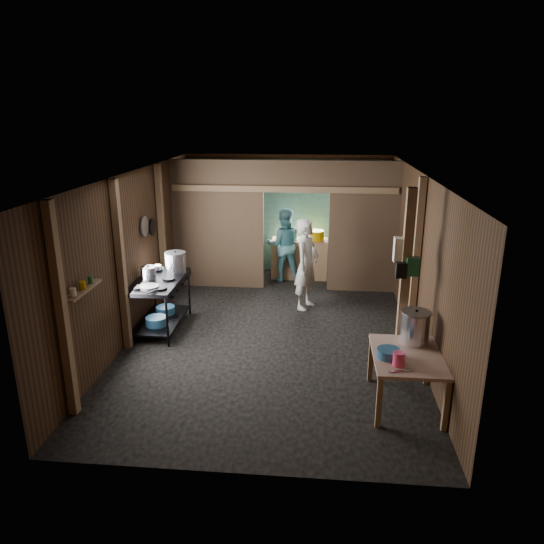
# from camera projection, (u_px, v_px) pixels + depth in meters

# --- Properties ---
(floor) EXTENTS (4.50, 7.00, 0.00)m
(floor) POSITION_uv_depth(u_px,v_px,m) (273.00, 331.00, 8.48)
(floor) COLOR black
(floor) RESTS_ON ground
(ceiling) EXTENTS (4.50, 7.00, 0.00)m
(ceiling) POSITION_uv_depth(u_px,v_px,m) (273.00, 173.00, 7.70)
(ceiling) COLOR #3C3937
(ceiling) RESTS_ON ground
(wall_back) EXTENTS (4.50, 0.00, 2.60)m
(wall_back) POSITION_uv_depth(u_px,v_px,m) (288.00, 214.00, 11.41)
(wall_back) COLOR #422C18
(wall_back) RESTS_ON ground
(wall_front) EXTENTS (4.50, 0.00, 2.60)m
(wall_front) POSITION_uv_depth(u_px,v_px,m) (238.00, 358.00, 4.77)
(wall_front) COLOR #422C18
(wall_front) RESTS_ON ground
(wall_left) EXTENTS (0.00, 7.00, 2.60)m
(wall_left) POSITION_uv_depth(u_px,v_px,m) (136.00, 253.00, 8.29)
(wall_left) COLOR #422C18
(wall_left) RESTS_ON ground
(wall_right) EXTENTS (0.00, 7.00, 2.60)m
(wall_right) POSITION_uv_depth(u_px,v_px,m) (418.00, 260.00, 7.89)
(wall_right) COLOR #422C18
(wall_right) RESTS_ON ground
(partition_left) EXTENTS (1.85, 0.10, 2.60)m
(partition_left) POSITION_uv_depth(u_px,v_px,m) (218.00, 225.00, 10.30)
(partition_left) COLOR #4F3E27
(partition_left) RESTS_ON floor
(partition_right) EXTENTS (1.35, 0.10, 2.60)m
(partition_right) POSITION_uv_depth(u_px,v_px,m) (363.00, 228.00, 10.03)
(partition_right) COLOR #4F3E27
(partition_right) RESTS_ON floor
(partition_header) EXTENTS (1.30, 0.10, 0.60)m
(partition_header) POSITION_uv_depth(u_px,v_px,m) (297.00, 176.00, 9.85)
(partition_header) COLOR #4F3E27
(partition_header) RESTS_ON wall_back
(turquoise_panel) EXTENTS (4.40, 0.06, 2.50)m
(turquoise_panel) POSITION_uv_depth(u_px,v_px,m) (288.00, 217.00, 11.37)
(turquoise_panel) COLOR #61A8A7
(turquoise_panel) RESTS_ON wall_back
(back_counter) EXTENTS (1.20, 0.50, 0.85)m
(back_counter) POSITION_uv_depth(u_px,v_px,m) (299.00, 258.00, 11.13)
(back_counter) COLOR #897051
(back_counter) RESTS_ON floor
(wall_clock) EXTENTS (0.20, 0.03, 0.20)m
(wall_clock) POSITION_uv_depth(u_px,v_px,m) (299.00, 188.00, 11.11)
(wall_clock) COLOR white
(wall_clock) RESTS_ON wall_back
(post_left_a) EXTENTS (0.10, 0.12, 2.60)m
(post_left_a) POSITION_uv_depth(u_px,v_px,m) (62.00, 313.00, 5.82)
(post_left_a) COLOR #897051
(post_left_a) RESTS_ON floor
(post_left_b) EXTENTS (0.10, 0.12, 2.60)m
(post_left_b) POSITION_uv_depth(u_px,v_px,m) (121.00, 267.00, 7.53)
(post_left_b) COLOR #897051
(post_left_b) RESTS_ON floor
(post_left_c) EXTENTS (0.10, 0.12, 2.60)m
(post_left_c) POSITION_uv_depth(u_px,v_px,m) (162.00, 236.00, 9.43)
(post_left_c) COLOR #897051
(post_left_c) RESTS_ON floor
(post_right) EXTENTS (0.10, 0.12, 2.60)m
(post_right) POSITION_uv_depth(u_px,v_px,m) (416.00, 264.00, 7.70)
(post_right) COLOR #897051
(post_right) RESTS_ON floor
(post_free) EXTENTS (0.12, 0.12, 2.60)m
(post_free) POSITION_uv_depth(u_px,v_px,m) (404.00, 287.00, 6.69)
(post_free) COLOR #897051
(post_free) RESTS_ON floor
(cross_beam) EXTENTS (4.40, 0.12, 0.12)m
(cross_beam) POSITION_uv_depth(u_px,v_px,m) (284.00, 189.00, 9.90)
(cross_beam) COLOR #897051
(cross_beam) RESTS_ON wall_left
(pan_lid_big) EXTENTS (0.03, 0.34, 0.34)m
(pan_lid_big) POSITION_uv_depth(u_px,v_px,m) (144.00, 226.00, 8.56)
(pan_lid_big) COLOR slate
(pan_lid_big) RESTS_ON wall_left
(pan_lid_small) EXTENTS (0.03, 0.30, 0.30)m
(pan_lid_small) POSITION_uv_depth(u_px,v_px,m) (152.00, 227.00, 8.97)
(pan_lid_small) COLOR black
(pan_lid_small) RESTS_ON wall_left
(wall_shelf) EXTENTS (0.14, 0.80, 0.03)m
(wall_shelf) POSITION_uv_depth(u_px,v_px,m) (83.00, 290.00, 6.26)
(wall_shelf) COLOR #897051
(wall_shelf) RESTS_ON wall_left
(jar_white) EXTENTS (0.07, 0.07, 0.10)m
(jar_white) POSITION_uv_depth(u_px,v_px,m) (73.00, 292.00, 6.00)
(jar_white) COLOR white
(jar_white) RESTS_ON wall_shelf
(jar_yellow) EXTENTS (0.08, 0.08, 0.10)m
(jar_yellow) POSITION_uv_depth(u_px,v_px,m) (82.00, 285.00, 6.24)
(jar_yellow) COLOR #BB8E04
(jar_yellow) RESTS_ON wall_shelf
(jar_green) EXTENTS (0.06, 0.06, 0.10)m
(jar_green) POSITION_uv_depth(u_px,v_px,m) (90.00, 280.00, 6.45)
(jar_green) COLOR #206538
(jar_green) RESTS_ON wall_shelf
(bag_white) EXTENTS (0.22, 0.15, 0.32)m
(bag_white) POSITION_uv_depth(u_px,v_px,m) (402.00, 250.00, 6.62)
(bag_white) COLOR white
(bag_white) RESTS_ON post_free
(bag_green) EXTENTS (0.16, 0.12, 0.24)m
(bag_green) POSITION_uv_depth(u_px,v_px,m) (412.00, 266.00, 6.53)
(bag_green) COLOR #206538
(bag_green) RESTS_ON post_free
(bag_black) EXTENTS (0.14, 0.10, 0.20)m
(bag_black) POSITION_uv_depth(u_px,v_px,m) (401.00, 270.00, 6.54)
(bag_black) COLOR black
(bag_black) RESTS_ON post_free
(gas_range) EXTENTS (0.76, 1.47, 0.87)m
(gas_range) POSITION_uv_depth(u_px,v_px,m) (160.00, 304.00, 8.47)
(gas_range) COLOR black
(gas_range) RESTS_ON floor
(prep_table) EXTENTS (0.83, 1.14, 0.68)m
(prep_table) POSITION_uv_depth(u_px,v_px,m) (405.00, 379.00, 6.30)
(prep_table) COLOR tan
(prep_table) RESTS_ON floor
(stove_pot_large) EXTENTS (0.46, 0.46, 0.36)m
(stove_pot_large) POSITION_uv_depth(u_px,v_px,m) (176.00, 263.00, 8.70)
(stove_pot_large) COLOR silver
(stove_pot_large) RESTS_ON gas_range
(stove_pot_med) EXTENTS (0.29, 0.29, 0.23)m
(stove_pot_med) POSITION_uv_depth(u_px,v_px,m) (148.00, 273.00, 8.35)
(stove_pot_med) COLOR silver
(stove_pot_med) RESTS_ON gas_range
(stove_saucepan) EXTENTS (0.16, 0.16, 0.10)m
(stove_saucepan) POSITION_uv_depth(u_px,v_px,m) (157.00, 268.00, 8.78)
(stove_saucepan) COLOR silver
(stove_saucepan) RESTS_ON gas_range
(frying_pan) EXTENTS (0.49, 0.59, 0.07)m
(frying_pan) POSITION_uv_depth(u_px,v_px,m) (149.00, 287.00, 7.90)
(frying_pan) COLOR slate
(frying_pan) RESTS_ON gas_range
(blue_tub_front) EXTENTS (0.34, 0.34, 0.14)m
(blue_tub_front) POSITION_uv_depth(u_px,v_px,m) (156.00, 321.00, 8.29)
(blue_tub_front) COLOR #2B5D86
(blue_tub_front) RESTS_ON gas_range
(blue_tub_back) EXTENTS (0.32, 0.32, 0.13)m
(blue_tub_back) POSITION_uv_depth(u_px,v_px,m) (165.00, 310.00, 8.77)
(blue_tub_back) COLOR #2B5D86
(blue_tub_back) RESTS_ON gas_range
(stock_pot) EXTENTS (0.42, 0.42, 0.44)m
(stock_pot) POSITION_uv_depth(u_px,v_px,m) (415.00, 328.00, 6.47)
(stock_pot) COLOR silver
(stock_pot) RESTS_ON prep_table
(wash_basin) EXTENTS (0.31, 0.31, 0.11)m
(wash_basin) POSITION_uv_depth(u_px,v_px,m) (389.00, 353.00, 6.11)
(wash_basin) COLOR #2B5D86
(wash_basin) RESTS_ON prep_table
(pink_bucket) EXTENTS (0.14, 0.14, 0.16)m
(pink_bucket) POSITION_uv_depth(u_px,v_px,m) (399.00, 359.00, 5.91)
(pink_bucket) COLOR #F53C6B
(pink_bucket) RESTS_ON prep_table
(knife) EXTENTS (0.30, 0.10, 0.01)m
(knife) POSITION_uv_depth(u_px,v_px,m) (401.00, 371.00, 5.80)
(knife) COLOR silver
(knife) RESTS_ON prep_table
(yellow_tub) EXTENTS (0.37, 0.37, 0.21)m
(yellow_tub) POSITION_uv_depth(u_px,v_px,m) (315.00, 235.00, 10.94)
(yellow_tub) COLOR #BB8E04
(yellow_tub) RESTS_ON back_counter
(red_cup) EXTENTS (0.11, 0.11, 0.12)m
(red_cup) POSITION_uv_depth(u_px,v_px,m) (283.00, 236.00, 11.01)
(red_cup) COLOR #9D431F
(red_cup) RESTS_ON back_counter
(cook) EXTENTS (0.61, 0.72, 1.67)m
(cook) POSITION_uv_depth(u_px,v_px,m) (307.00, 264.00, 9.27)
(cook) COLOR silver
(cook) RESTS_ON floor
(worker_back) EXTENTS (0.83, 0.69, 1.56)m
(worker_back) POSITION_uv_depth(u_px,v_px,m) (284.00, 245.00, 10.83)
(worker_back) COLOR teal
(worker_back) RESTS_ON floor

